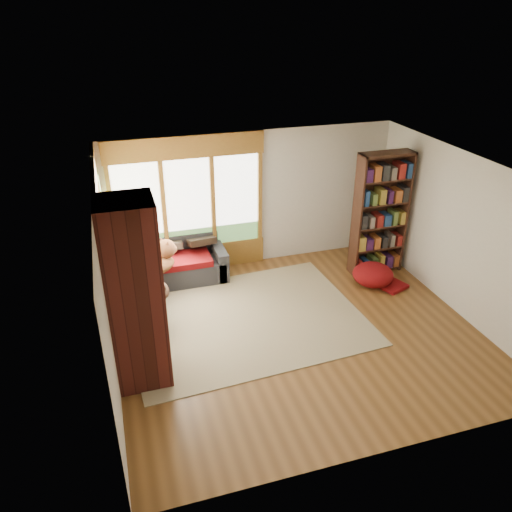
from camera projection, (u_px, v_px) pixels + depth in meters
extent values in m
plane|color=brown|center=(297.00, 331.00, 7.85)|extent=(5.50, 5.50, 0.00)
plane|color=white|center=(305.00, 172.00, 6.67)|extent=(5.50, 5.50, 0.00)
cube|color=silver|center=(252.00, 200.00, 9.39)|extent=(5.50, 0.04, 2.60)
cube|color=silver|center=(390.00, 365.00, 5.13)|extent=(5.50, 0.04, 2.60)
cube|color=silver|center=(106.00, 286.00, 6.55)|extent=(0.04, 5.00, 2.60)
cube|color=silver|center=(461.00, 235.00, 7.97)|extent=(0.04, 5.00, 2.60)
cube|color=olive|center=(189.00, 205.00, 9.03)|extent=(2.82, 0.10, 1.90)
cube|color=white|center=(189.00, 205.00, 9.03)|extent=(2.54, 0.09, 1.62)
cube|color=olive|center=(104.00, 244.00, 7.55)|extent=(0.10, 2.62, 1.90)
cube|color=white|center=(104.00, 244.00, 7.55)|extent=(0.09, 2.36, 1.62)
cube|color=#6A9454|center=(101.00, 201.00, 8.08)|extent=(0.03, 0.72, 0.90)
cube|color=#471914|center=(135.00, 296.00, 6.34)|extent=(0.70, 0.70, 2.60)
cube|color=#26272B|center=(172.00, 274.00, 9.07)|extent=(2.20, 0.90, 0.42)
cube|color=#26272B|center=(168.00, 246.00, 9.19)|extent=(2.20, 0.20, 0.38)
cube|color=#26272B|center=(226.00, 262.00, 9.29)|extent=(0.20, 0.90, 0.60)
cube|color=maroon|center=(167.00, 264.00, 8.82)|extent=(1.90, 0.66, 0.12)
cube|color=#26272B|center=(139.00, 297.00, 8.35)|extent=(0.90, 2.20, 0.42)
cube|color=#26272B|center=(115.00, 280.00, 8.08)|extent=(0.20, 2.20, 0.38)
cube|color=#26272B|center=(145.00, 326.00, 7.46)|extent=(0.90, 0.20, 0.60)
cube|color=maroon|center=(147.00, 293.00, 7.96)|extent=(0.66, 1.20, 0.12)
cube|color=maroon|center=(141.00, 266.00, 8.77)|extent=(0.66, 0.66, 0.12)
cube|color=beige|center=(246.00, 319.00, 8.14)|extent=(3.88, 3.06, 0.01)
cube|color=#3B1E13|center=(403.00, 212.00, 9.24)|extent=(0.04, 0.33, 2.31)
cube|color=#3B1E13|center=(357.00, 217.00, 8.99)|extent=(0.04, 0.33, 2.31)
cube|color=#3B1E13|center=(376.00, 211.00, 9.25)|extent=(0.99, 0.02, 2.31)
cube|color=#3B1E13|center=(374.00, 267.00, 9.62)|extent=(0.91, 0.31, 0.03)
cube|color=#3B1E13|center=(376.00, 247.00, 9.41)|extent=(0.91, 0.31, 0.03)
cube|color=#3B1E13|center=(379.00, 225.00, 9.21)|extent=(0.91, 0.31, 0.03)
cube|color=#3B1E13|center=(382.00, 203.00, 9.01)|extent=(0.91, 0.31, 0.03)
cube|color=#3B1E13|center=(385.00, 179.00, 8.81)|extent=(0.91, 0.31, 0.03)
cube|color=#3B1E13|center=(388.00, 155.00, 8.61)|extent=(0.91, 0.31, 0.03)
cube|color=#726659|center=(381.00, 215.00, 9.10)|extent=(0.87, 0.25, 2.15)
ellipsoid|color=maroon|center=(373.00, 274.00, 9.06)|extent=(0.79, 0.79, 0.40)
ellipsoid|color=brown|center=(152.00, 261.00, 8.37)|extent=(0.95, 0.82, 0.27)
sphere|color=brown|center=(166.00, 249.00, 8.49)|extent=(0.43, 0.43, 0.33)
cone|color=brown|center=(163.00, 243.00, 8.39)|extent=(0.16, 0.16, 0.14)
ellipsoid|color=#38231A|center=(150.00, 284.00, 7.73)|extent=(0.74, 0.89, 0.26)
sphere|color=#38231A|center=(141.00, 270.00, 7.86)|extent=(0.40, 0.40, 0.31)
cone|color=#38231A|center=(142.00, 265.00, 7.77)|extent=(0.15, 0.15, 0.13)
cube|color=black|center=(206.00, 235.00, 9.17)|extent=(0.45, 0.12, 0.45)
cube|color=black|center=(174.00, 239.00, 9.01)|extent=(0.45, 0.12, 0.45)
cube|color=black|center=(123.00, 258.00, 8.38)|extent=(0.45, 0.12, 0.45)
cube|color=black|center=(127.00, 290.00, 7.44)|extent=(0.45, 0.12, 0.45)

